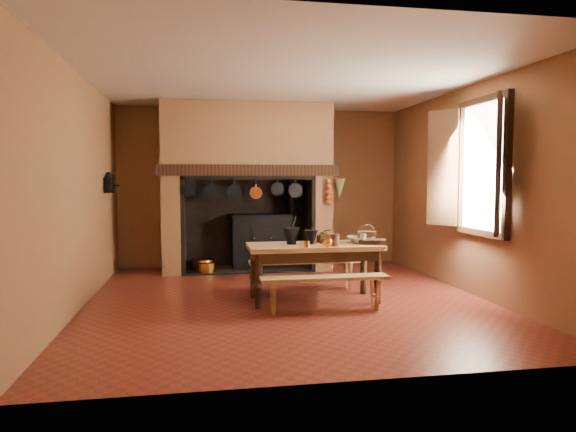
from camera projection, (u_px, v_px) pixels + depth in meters
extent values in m
plane|color=maroon|center=(287.00, 299.00, 6.60)|extent=(5.50, 5.50, 0.00)
plane|color=silver|center=(287.00, 78.00, 6.41)|extent=(5.50, 5.50, 0.00)
cube|color=brown|center=(261.00, 187.00, 9.21)|extent=(5.00, 0.02, 2.80)
cube|color=brown|center=(80.00, 191.00, 6.08)|extent=(0.02, 5.50, 2.80)
cube|color=brown|center=(469.00, 190.00, 6.93)|extent=(0.02, 5.50, 2.80)
cube|color=brown|center=(349.00, 198.00, 3.80)|extent=(5.00, 0.02, 2.80)
cube|color=brown|center=(172.00, 188.00, 8.50)|extent=(0.30, 0.90, 2.80)
cube|color=brown|center=(319.00, 188.00, 8.93)|extent=(0.30, 0.90, 2.80)
cube|color=brown|center=(247.00, 140.00, 8.66)|extent=(2.20, 0.90, 1.20)
cube|color=black|center=(249.00, 170.00, 8.30)|extent=(2.95, 0.22, 0.18)
cube|color=black|center=(245.00, 221.00, 9.17)|extent=(2.20, 0.06, 1.60)
cube|color=black|center=(247.00, 269.00, 8.81)|extent=(2.20, 0.90, 0.02)
cube|color=black|center=(261.00, 242.00, 8.97)|extent=(1.00, 0.50, 0.90)
cube|color=black|center=(261.00, 215.00, 8.92)|extent=(1.04, 0.54, 0.04)
cube|color=black|center=(262.00, 238.00, 8.71)|extent=(0.35, 0.02, 0.45)
cylinder|color=black|center=(292.00, 196.00, 9.01)|extent=(0.10, 0.10, 0.70)
cylinder|color=orange|center=(254.00, 238.00, 8.66)|extent=(0.03, 0.03, 0.03)
cylinder|color=orange|center=(271.00, 238.00, 8.72)|extent=(0.03, 0.03, 0.03)
cylinder|color=orange|center=(203.00, 265.00, 8.68)|extent=(0.40, 0.40, 0.20)
cylinder|color=orange|center=(206.00, 268.00, 8.44)|extent=(0.34, 0.34, 0.18)
cube|color=black|center=(191.00, 265.00, 8.75)|extent=(0.18, 0.18, 0.16)
cone|color=brown|center=(339.00, 189.00, 8.47)|extent=(0.20, 0.20, 0.35)
cube|color=white|center=(484.00, 167.00, 6.51)|extent=(0.02, 1.00, 1.60)
cube|color=#341E10|center=(484.00, 100.00, 6.45)|extent=(0.08, 1.16, 0.08)
cube|color=#341E10|center=(481.00, 233.00, 6.57)|extent=(0.08, 1.16, 0.08)
cube|color=#341E10|center=(499.00, 165.00, 5.81)|extent=(0.29, 0.39, 1.60)
cube|color=#341E10|center=(443.00, 168.00, 7.14)|extent=(0.29, 0.39, 1.60)
cube|color=black|center=(109.00, 186.00, 7.62)|extent=(0.12, 0.12, 0.22)
cone|color=black|center=(109.00, 175.00, 7.61)|extent=(0.16, 0.16, 0.10)
cylinder|color=black|center=(115.00, 186.00, 7.63)|extent=(0.12, 0.02, 0.02)
cube|color=tan|center=(314.00, 246.00, 6.46)|extent=(1.67, 0.74, 0.06)
cube|color=#341E10|center=(314.00, 254.00, 6.47)|extent=(1.56, 0.63, 0.13)
cylinder|color=#341E10|center=(258.00, 281.00, 6.09)|extent=(0.08, 0.08, 0.67)
cylinder|color=#341E10|center=(378.00, 277.00, 6.34)|extent=(0.08, 0.08, 0.67)
cylinder|color=#341E10|center=(254.00, 273.00, 6.64)|extent=(0.08, 0.08, 0.67)
cylinder|color=#341E10|center=(363.00, 269.00, 6.89)|extent=(0.08, 0.08, 0.67)
cube|color=tan|center=(325.00, 278.00, 5.93)|extent=(1.50, 0.26, 0.04)
cube|color=tan|center=(305.00, 261.00, 7.06)|extent=(1.54, 0.27, 0.04)
cylinder|color=black|center=(291.00, 243.00, 6.47)|extent=(0.12, 0.12, 0.04)
cone|color=black|center=(291.00, 234.00, 6.46)|extent=(0.21, 0.21, 0.17)
cylinder|color=black|center=(293.00, 223.00, 6.46)|extent=(0.09, 0.04, 0.17)
cylinder|color=black|center=(311.00, 243.00, 6.47)|extent=(0.10, 0.10, 0.03)
cone|color=black|center=(311.00, 236.00, 6.47)|extent=(0.17, 0.17, 0.14)
cylinder|color=black|center=(313.00, 226.00, 6.46)|extent=(0.07, 0.03, 0.14)
cube|color=#341E10|center=(324.00, 239.00, 6.58)|extent=(0.12, 0.12, 0.11)
cylinder|color=orange|center=(324.00, 233.00, 6.58)|extent=(0.09, 0.09, 0.03)
cylinder|color=black|center=(328.00, 230.00, 6.58)|extent=(0.10, 0.02, 0.03)
cylinder|color=orange|center=(307.00, 244.00, 6.15)|extent=(0.09, 0.09, 0.08)
cylinder|color=orange|center=(316.00, 239.00, 6.66)|extent=(0.10, 0.10, 0.09)
imported|color=beige|center=(361.00, 240.00, 6.59)|extent=(0.35, 0.35, 0.08)
cylinder|color=brown|center=(334.00, 240.00, 6.29)|extent=(0.12, 0.12, 0.15)
cylinder|color=beige|center=(363.00, 239.00, 6.44)|extent=(0.10, 0.10, 0.14)
cube|color=#512818|center=(367.00, 237.00, 6.70)|extent=(0.28, 0.23, 0.14)
torus|color=#512818|center=(367.00, 232.00, 6.70)|extent=(0.19, 0.07, 0.19)
cube|color=#341E10|center=(372.00, 242.00, 6.51)|extent=(0.39, 0.33, 0.06)
imported|color=orange|center=(327.00, 243.00, 6.22)|extent=(0.14, 0.14, 0.09)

